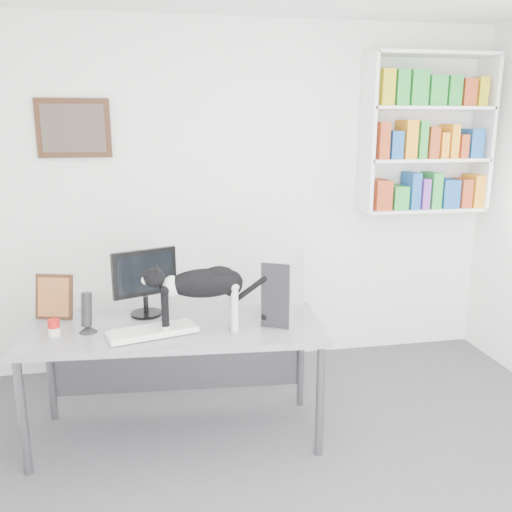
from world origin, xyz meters
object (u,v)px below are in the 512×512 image
bookshelf (427,134)px  monitor (145,282)px  desk (177,382)px  pc_tower (283,286)px  speaker (87,312)px  soup_can (54,328)px  leaning_print (54,296)px  keyboard (152,331)px  cat (202,299)px

bookshelf → monitor: 2.51m
desk → pc_tower: pc_tower is taller
speaker → soup_can: speaker is taller
desk → speaker: 0.71m
bookshelf → leaning_print: 3.03m
desk → pc_tower: bearing=7.3°
bookshelf → leaning_print: bookshelf is taller
leaning_print → soup_can: 0.33m
bookshelf → pc_tower: (-1.38, -0.91, -0.91)m
leaning_print → soup_can: leaning_print is taller
keyboard → pc_tower: (0.82, 0.14, 0.18)m
monitor → cat: bearing=-66.6°
leaning_print → soup_can: bearing=-67.4°
pc_tower → leaning_print: bearing=-163.3°
bookshelf → pc_tower: bookshelf is taller
speaker → cat: (0.67, -0.12, 0.07)m
desk → soup_can: 0.81m
bookshelf → pc_tower: size_ratio=3.05×
monitor → keyboard: 0.40m
leaning_print → soup_can: size_ratio=2.94×
pc_tower → cat: bearing=-136.8°
monitor → leaning_print: (-0.56, 0.06, -0.07)m
keyboard → leaning_print: leaning_print is taller
pc_tower → soup_can: bearing=-150.8°
keyboard → soup_can: (-0.56, 0.09, 0.03)m
desk → speaker: bearing=-175.2°
monitor → keyboard: bearing=-103.9°
monitor → leaning_print: size_ratio=1.51×
bookshelf → monitor: bookshelf is taller
bookshelf → keyboard: size_ratio=2.44×
bookshelf → cat: bearing=-150.8°
pc_tower → leaning_print: (-1.41, 0.25, -0.06)m
bookshelf → cat: size_ratio=1.91×
leaning_print → cat: 0.98m
pc_tower → cat: pc_tower is taller
speaker → cat: bearing=13.9°
keyboard → cat: size_ratio=0.78×
pc_tower → speaker: bearing=-151.4°
monitor → cat: 0.48m
monitor → soup_can: bearing=-174.1°
leaning_print → speaker: bearing=-36.9°
cat → keyboard: bearing=177.8°
cat → leaning_print: bearing=155.4°
desk → monitor: monitor is taller
speaker → leaning_print: leaning_print is taller
desk → keyboard: bearing=-136.6°
speaker → bookshelf: bearing=44.1°
soup_can → cat: (0.85, -0.10, 0.15)m
desk → soup_can: bearing=-173.6°
monitor → speaker: size_ratio=1.75×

